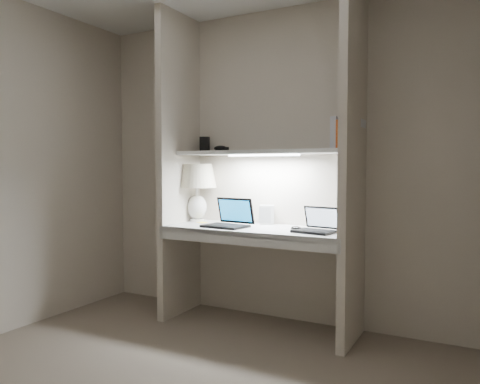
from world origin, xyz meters
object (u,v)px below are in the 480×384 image
Objects in this scene: laptop_main at (229,220)px; laptop_netbook at (317,226)px; table_lamp at (197,183)px; book_row at (348,134)px; speaker at (267,215)px.

laptop_main is 1.12× the size of laptop_netbook.
laptop_netbook is (1.13, -0.16, -0.29)m from table_lamp.
laptop_netbook is at bearing -129.34° from book_row.
laptop_main is 0.33m from speaker.
table_lamp is 0.54m from laptop_main.
laptop_main is at bearing -152.36° from speaker.
speaker is (0.62, 0.08, -0.25)m from table_lamp.
laptop_netbook is 2.03× the size of speaker.
table_lamp reaches higher than speaker.
book_row is at bearing -28.56° from speaker.
laptop_netbook is 0.71m from book_row.
table_lamp is at bearing 162.81° from laptop_main.
speaker is at bearing 176.16° from book_row.
speaker is at bearing 7.23° from table_lamp.
book_row is (0.87, 0.22, 0.66)m from laptop_main.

